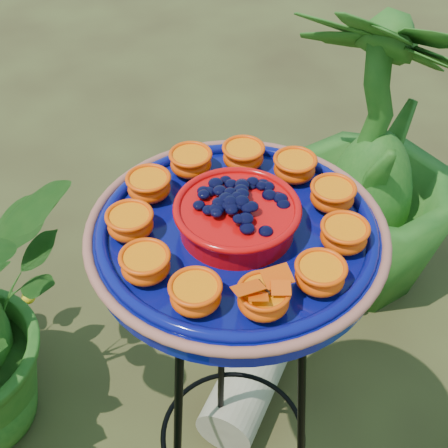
% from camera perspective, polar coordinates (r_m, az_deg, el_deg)
% --- Properties ---
extents(tripod_stand, '(0.44, 0.44, 0.97)m').
position_cam_1_polar(tripod_stand, '(1.38, 0.93, -13.59)').
color(tripod_stand, black).
rests_on(tripod_stand, ground).
extents(feeder_dish, '(0.62, 0.62, 0.12)m').
position_cam_1_polar(feeder_dish, '(1.05, 1.18, -0.56)').
color(feeder_dish, '#080C5F').
rests_on(feeder_dish, tripod_stand).
extents(driftwood_log, '(0.51, 0.46, 0.17)m').
position_cam_1_polar(driftwood_log, '(2.00, 2.91, -12.82)').
color(driftwood_log, tan).
rests_on(driftwood_log, ground).
extents(shrub_back_right, '(0.83, 0.83, 1.07)m').
position_cam_1_polar(shrub_back_right, '(2.08, 13.83, 6.07)').
color(shrub_back_right, '#1A4D14').
rests_on(shrub_back_right, ground).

